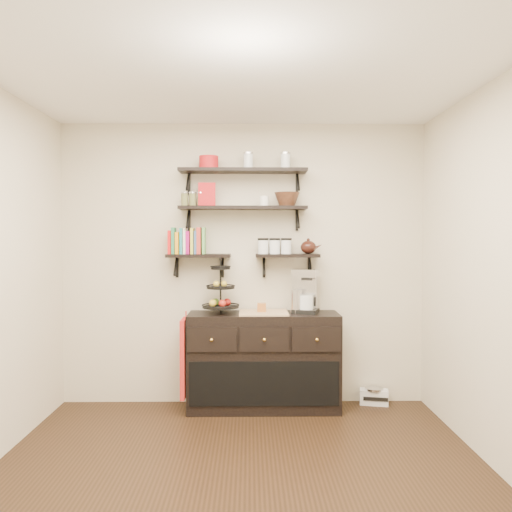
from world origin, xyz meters
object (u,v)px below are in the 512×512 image
object	(u,v)px
fruit_stand	(221,295)
coffee_maker	(305,292)
sideboard	(264,361)
radio	(374,396)

from	to	relation	value
fruit_stand	coffee_maker	xyz separation A→B (m)	(0.79, 0.02, 0.02)
sideboard	coffee_maker	xyz separation A→B (m)	(0.39, 0.03, 0.64)
sideboard	radio	bearing A→B (deg)	6.72
sideboard	fruit_stand	xyz separation A→B (m)	(-0.40, 0.00, 0.62)
fruit_stand	radio	size ratio (longest dim) A/B	1.73
fruit_stand	coffee_maker	distance (m)	0.79
radio	coffee_maker	bearing A→B (deg)	-160.02
sideboard	fruit_stand	bearing A→B (deg)	179.49
fruit_stand	sideboard	bearing A→B (deg)	-0.51
fruit_stand	radio	bearing A→B (deg)	4.77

